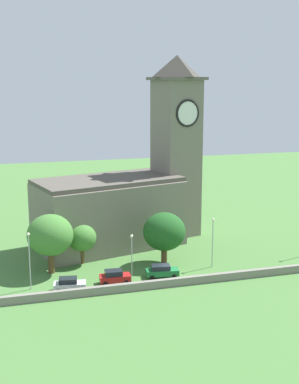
% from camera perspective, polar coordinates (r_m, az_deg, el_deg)
% --- Properties ---
extents(ground_plane, '(200.00, 200.00, 0.00)m').
position_cam_1_polar(ground_plane, '(87.20, -0.77, -6.01)').
color(ground_plane, '#477538').
extents(church, '(30.69, 17.95, 31.67)m').
position_cam_1_polar(church, '(87.49, -2.19, 0.08)').
color(church, slate).
rests_on(church, ground).
extents(quay_barrier, '(51.98, 0.70, 1.12)m').
position_cam_1_polar(quay_barrier, '(70.72, 3.16, -9.93)').
color(quay_barrier, gray).
rests_on(quay_barrier, ground).
extents(car_white, '(4.45, 2.68, 1.84)m').
position_cam_1_polar(car_white, '(69.62, -8.89, -10.10)').
color(car_white, silver).
rests_on(car_white, ground).
extents(car_red, '(4.35, 2.44, 1.92)m').
position_cam_1_polar(car_red, '(71.36, -3.89, -9.38)').
color(car_red, red).
rests_on(car_red, ground).
extents(car_green, '(4.82, 2.65, 1.81)m').
position_cam_1_polar(car_green, '(73.44, 1.37, -8.77)').
color(car_green, '#1E6B38').
rests_on(car_green, ground).
extents(streetlamp_west_end, '(0.44, 0.44, 7.85)m').
position_cam_1_polar(streetlamp_west_end, '(69.73, -13.23, -6.55)').
color(streetlamp_west_end, '#9EA0A5').
rests_on(streetlamp_west_end, ground).
extents(streetlamp_west_mid, '(0.44, 0.44, 6.17)m').
position_cam_1_polar(streetlamp_west_mid, '(72.70, -1.99, -6.25)').
color(streetlamp_west_mid, '#9EA0A5').
rests_on(streetlamp_west_mid, ground).
extents(streetlamp_central, '(0.44, 0.44, 7.57)m').
position_cam_1_polar(streetlamp_central, '(76.65, 7.04, -4.74)').
color(streetlamp_central, '#9EA0A5').
rests_on(streetlamp_central, ground).
extents(tree_churchyard, '(6.40, 6.40, 7.99)m').
position_cam_1_polar(tree_churchyard, '(77.37, 1.65, -4.43)').
color(tree_churchyard, brown).
rests_on(tree_churchyard, ground).
extents(tree_by_tower, '(4.45, 4.45, 6.08)m').
position_cam_1_polar(tree_by_tower, '(78.51, -7.54, -5.07)').
color(tree_by_tower, brown).
rests_on(tree_by_tower, ground).
extents(tree_riverside_east, '(6.61, 6.61, 8.70)m').
position_cam_1_polar(tree_riverside_east, '(74.86, -10.98, -4.73)').
color(tree_riverside_east, brown).
rests_on(tree_riverside_east, ground).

